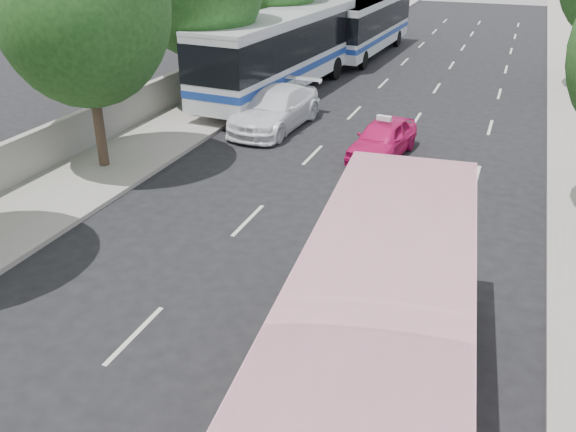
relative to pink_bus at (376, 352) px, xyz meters
The scene contains 10 objects.
ground 5.38m from the pink_bus, 137.74° to the left, with size 120.00×120.00×0.00m, color black.
sidewalk_left 26.39m from the pink_bus, 117.53° to the left, with size 4.00×90.00×0.15m, color #9E998E.
low_wall 27.21m from the pink_bus, 120.90° to the left, with size 0.30×90.00×1.50m, color #9E998E.
tree_left_b 15.67m from the pink_bus, 142.51° to the left, with size 5.70×5.70×8.88m.
pink_bus is the anchor object (origin of this frame).
pink_taxi 14.53m from the pink_bus, 102.20° to the left, with size 1.67×4.15×1.42m, color #D21262.
white_pickup 17.99m from the pink_bus, 117.06° to the left, with size 2.34×5.75×1.67m, color white.
tour_coach_front 23.40m from the pink_bus, 115.20° to the left, with size 3.95×13.61×4.02m.
tour_coach_rear 33.58m from the pink_bus, 104.53° to the left, with size 3.15×12.05×3.57m.
taxi_roof_sign 14.48m from the pink_bus, 102.20° to the left, with size 0.55×0.18×0.18m, color silver.
Camera 1 is at (5.09, -10.87, 8.20)m, focal length 38.00 mm.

